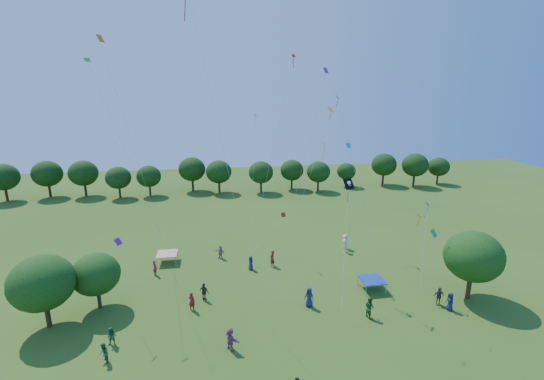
{
  "coord_description": "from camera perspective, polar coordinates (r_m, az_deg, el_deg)",
  "views": [
    {
      "loc": [
        -4.39,
        -13.45,
        18.29
      ],
      "look_at": [
        0.0,
        14.0,
        11.0
      ],
      "focal_mm": 24.0,
      "sensor_mm": 36.0,
      "label": 1
    }
  ],
  "objects": [
    {
      "name": "crowd_person_4",
      "position": [
        35.07,
        -10.6,
        -15.41
      ],
      "size": [
        1.06,
        0.95,
        1.69
      ],
      "primitive_type": "imported",
      "rotation": [
        0.0,
        0.0,
        2.5
      ],
      "color": "#36322B",
      "rests_on": "ground"
    },
    {
      "name": "crowd_person_6",
      "position": [
        36.62,
        26.15,
        -15.43
      ],
      "size": [
        0.48,
        0.84,
        1.65
      ],
      "primitive_type": "imported",
      "rotation": [
        0.0,
        0.0,
        4.77
      ],
      "color": "#1A1C4D",
      "rests_on": "ground"
    },
    {
      "name": "small_kite_9",
      "position": [
        36.12,
        -22.96,
        13.25
      ],
      "size": [
        3.52,
        4.88,
        21.84
      ],
      "color": "orange"
    },
    {
      "name": "tent_blue",
      "position": [
        37.32,
        15.41,
        -13.42
      ],
      "size": [
        2.2,
        2.2,
        1.1
      ],
      "color": "navy",
      "rests_on": "ground"
    },
    {
      "name": "small_kite_3",
      "position": [
        31.83,
        24.09,
        -7.24
      ],
      "size": [
        1.47,
        0.69,
        6.7
      ],
      "color": "#1C9D57"
    },
    {
      "name": "crowd_person_2",
      "position": [
        30.26,
        -24.88,
        -22.23
      ],
      "size": [
        0.54,
        0.82,
        1.54
      ],
      "primitive_type": "imported",
      "rotation": [
        0.0,
        0.0,
        4.89
      ],
      "color": "#255835",
      "rests_on": "ground"
    },
    {
      "name": "crowd_person_1",
      "position": [
        40.62,
        -17.89,
        -11.54
      ],
      "size": [
        0.71,
        0.73,
        1.65
      ],
      "primitive_type": "imported",
      "rotation": [
        0.0,
        0.0,
        2.29
      ],
      "color": "#9A1C43",
      "rests_on": "ground"
    },
    {
      "name": "near_tree_north",
      "position": [
        35.69,
        -25.91,
        -11.79
      ],
      "size": [
        4.06,
        4.06,
        5.1
      ],
      "color": "#422B19",
      "rests_on": "ground"
    },
    {
      "name": "small_kite_12",
      "position": [
        36.24,
        23.0,
        -4.61
      ],
      "size": [
        1.62,
        2.89,
        7.44
      ],
      "color": "#1622E5"
    },
    {
      "name": "crowd_person_12",
      "position": [
        39.94,
        -3.37,
        -11.34
      ],
      "size": [
        0.65,
        0.86,
        1.55
      ],
      "primitive_type": "imported",
      "rotation": [
        0.0,
        0.0,
        1.91
      ],
      "color": "navy",
      "rests_on": "ground"
    },
    {
      "name": "small_kite_10",
      "position": [
        33.85,
        7.55,
        7.34
      ],
      "size": [
        6.04,
        3.05,
        15.93
      ],
      "color": "orange"
    },
    {
      "name": "small_kite_8",
      "position": [
        37.94,
        1.1,
        10.45
      ],
      "size": [
        5.04,
        1.11,
        20.92
      ],
      "color": "red"
    },
    {
      "name": "crowd_person_5",
      "position": [
        29.08,
        -6.55,
        -22.18
      ],
      "size": [
        1.39,
        1.7,
        1.76
      ],
      "primitive_type": "imported",
      "rotation": [
        0.0,
        0.0,
        2.15
      ],
      "color": "#8D527A",
      "rests_on": "ground"
    },
    {
      "name": "treeline",
      "position": [
        70.37,
        -6.74,
        2.95
      ],
      "size": [
        88.01,
        8.77,
        6.77
      ],
      "color": "#422B19",
      "rests_on": "ground"
    },
    {
      "name": "crowd_person_8",
      "position": [
        31.71,
        -23.83,
        -20.29
      ],
      "size": [
        0.77,
        0.46,
        1.5
      ],
      "primitive_type": "imported",
      "rotation": [
        0.0,
        0.0,
        -0.08
      ],
      "color": "#275B35",
      "rests_on": "ground"
    },
    {
      "name": "red_high_kite",
      "position": [
        28.91,
        -11.5,
        22.35
      ],
      "size": [
        5.01,
        2.73,
        25.98
      ],
      "color": "red"
    },
    {
      "name": "crowd_person_11",
      "position": [
        42.82,
        -8.13,
        -9.6
      ],
      "size": [
        1.44,
        1.35,
        1.56
      ],
      "primitive_type": "imported",
      "rotation": [
        0.0,
        0.0,
        5.56
      ],
      "color": "#A8628F",
      "rests_on": "ground"
    },
    {
      "name": "small_kite_1",
      "position": [
        35.56,
        22.14,
        -5.93
      ],
      "size": [
        0.52,
        2.41,
        6.52
      ],
      "color": "#E2550B"
    },
    {
      "name": "near_tree_west",
      "position": [
        34.65,
        -32.37,
        -12.21
      ],
      "size": [
        4.9,
        4.9,
        6.16
      ],
      "color": "#422B19",
      "rests_on": "ground"
    },
    {
      "name": "crowd_person_13",
      "position": [
        40.52,
        0.04,
        -10.68
      ],
      "size": [
        0.79,
        0.81,
        1.85
      ],
      "primitive_type": "imported",
      "rotation": [
        0.0,
        0.0,
        4.01
      ],
      "color": "maroon",
      "rests_on": "ground"
    },
    {
      "name": "small_kite_2",
      "position": [
        38.28,
        9.62,
        3.38
      ],
      "size": [
        6.51,
        2.0,
        12.36
      ],
      "color": "yellow"
    },
    {
      "name": "near_tree_east",
      "position": [
        37.99,
        29.05,
        -9.09
      ],
      "size": [
        5.1,
        5.1,
        6.47
      ],
      "color": "#422B19",
      "rests_on": "ground"
    },
    {
      "name": "small_kite_13",
      "position": [
        31.71,
        6.06,
        8.81
      ],
      "size": [
        4.72,
        0.65,
        19.2
      ],
      "color": "purple"
    },
    {
      "name": "crowd_person_14",
      "position": [
        33.25,
        15.04,
        -17.32
      ],
      "size": [
        0.76,
        1.03,
        1.87
      ],
      "primitive_type": "imported",
      "rotation": [
        0.0,
        0.0,
        1.89
      ],
      "color": "#285625",
      "rests_on": "ground"
    },
    {
      "name": "crowd_person_10",
      "position": [
        36.99,
        24.69,
        -14.89
      ],
      "size": [
        1.03,
        0.5,
        1.71
      ],
      "primitive_type": "imported",
      "rotation": [
        0.0,
        0.0,
        6.24
      ],
      "color": "#413A34",
      "rests_on": "ground"
    },
    {
      "name": "small_kite_5",
      "position": [
        30.5,
        -22.71,
        -8.79
      ],
      "size": [
        1.13,
        1.11,
        6.39
      ],
      "color": "#5B1684"
    },
    {
      "name": "tent_red_stripe",
      "position": [
        42.99,
        -16.13,
        -9.59
      ],
      "size": [
        2.2,
        2.2,
        1.1
      ],
      "color": "red",
      "rests_on": "ground"
    },
    {
      "name": "small_kite_0",
      "position": [
        42.99,
        1.22,
        -4.64
      ],
      "size": [
        4.68,
        3.88,
        3.43
      ],
      "color": "red"
    },
    {
      "name": "crowd_person_7",
      "position": [
        33.86,
        -12.47,
        -16.67
      ],
      "size": [
        0.76,
        0.66,
        1.72
      ],
      "primitive_type": "imported",
      "rotation": [
        0.0,
        0.0,
        2.66
      ],
      "color": "maroon",
      "rests_on": "ground"
    },
    {
      "name": "small_kite_4",
      "position": [
        45.13,
        11.25,
        9.86
      ],
      "size": [
        3.77,
        5.4,
        16.97
      ],
      "color": "#1328C2"
    },
    {
      "name": "small_kite_11",
      "position": [
        36.91,
        -23.19,
        8.65
      ],
      "size": [
        5.22,
        4.15,
        20.05
      ],
      "color": "#15781A"
    },
    {
      "name": "small_kite_6",
      "position": [
        41.65,
        -2.86,
        5.94
      ],
      "size": [
        1.63,
        5.86,
        14.88
      ],
      "color": "white"
    },
    {
      "name": "pirate_kite",
      "position": [
        34.07,
        11.96,
        0.6
      ],
      "size": [
        2.95,
        6.31,
        9.52
      ],
      "color": "black"
    },
    {
      "name": "small_kite_7",
      "position": [
        43.95,
        12.53,
        4.34
      ],
      "size": [
        3.29,
        2.3,
        11.54
      ],
      "color": "#0CBEAD"
    },
    {
      "name": "crowd_person_9",
      "position": [
        45.71,
        11.41,
        -7.94
      ],
      "size": [
        1.01,
        1.33,
        1.86
      ],
      "primitive_type": "imported",
      "rotation": [
        0.0,
        0.0,
        4.27
      ],
      "color": "beige",
      "rests_on": "ground"
    },
    {
      "name": "crowd_person_0",
      "position": [
        33.76,
        5.86,
        -16.38
      ],
      "size": [
        1.01,
        0.91,
        1.81
      ],
      "primitive_type": "imported",
      "rotation": [
        0.0,
        0.0,
        5.66
      ],
      "color": "navy",
      "rests_on": "ground"
    },
    {
      "name": "crowd_person_3",
      "position": [
        44.78,
        11.32,
        -8.55
      ],
      "size": [
        0.8,
        1.19,
        1.68
      ],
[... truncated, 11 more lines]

